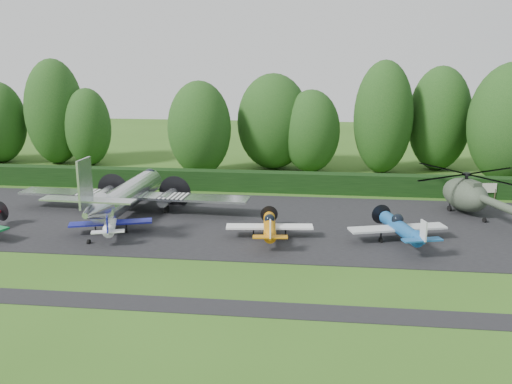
# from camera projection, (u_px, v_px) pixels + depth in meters

# --- Properties ---
(ground) EXTENTS (160.00, 160.00, 0.00)m
(ground) POSITION_uv_depth(u_px,v_px,m) (157.00, 264.00, 38.00)
(ground) COLOR #305618
(ground) RESTS_ON ground
(apron) EXTENTS (70.00, 18.00, 0.01)m
(apron) POSITION_uv_depth(u_px,v_px,m) (191.00, 221.00, 47.63)
(apron) COLOR black
(apron) RESTS_ON ground
(taxiway_verge) EXTENTS (70.00, 2.00, 0.00)m
(taxiway_verge) POSITION_uv_depth(u_px,v_px,m) (126.00, 302.00, 32.22)
(taxiway_verge) COLOR black
(taxiway_verge) RESTS_ON ground
(hedgerow) EXTENTS (90.00, 1.60, 2.00)m
(hedgerow) POSITION_uv_depth(u_px,v_px,m) (216.00, 190.00, 58.23)
(hedgerow) COLOR black
(hedgerow) RESTS_ON ground
(transport_plane) EXTENTS (20.63, 15.82, 6.61)m
(transport_plane) POSITION_uv_depth(u_px,v_px,m) (127.00, 195.00, 48.67)
(transport_plane) COLOR silver
(transport_plane) RESTS_ON ground
(light_plane_white) EXTENTS (6.28, 6.60, 2.41)m
(light_plane_white) POSITION_uv_depth(u_px,v_px,m) (111.00, 222.00, 43.79)
(light_plane_white) COLOR white
(light_plane_white) RESTS_ON ground
(light_plane_orange) EXTENTS (6.55, 6.89, 2.52)m
(light_plane_orange) POSITION_uv_depth(u_px,v_px,m) (270.00, 226.00, 42.65)
(light_plane_orange) COLOR #C0720B
(light_plane_orange) RESTS_ON ground
(light_plane_blue) EXTENTS (7.37, 7.75, 2.83)m
(light_plane_blue) POSITION_uv_depth(u_px,v_px,m) (401.00, 228.00, 41.88)
(light_plane_blue) COLOR #174F8C
(light_plane_blue) RESTS_ON ground
(helicopter) EXTENTS (11.20, 13.12, 3.61)m
(helicopter) POSITION_uv_depth(u_px,v_px,m) (465.00, 192.00, 49.33)
(helicopter) COLOR #364031
(helicopter) RESTS_ON ground
(sign_board) EXTENTS (2.90, 0.11, 1.63)m
(sign_board) POSITION_uv_depth(u_px,v_px,m) (481.00, 189.00, 53.99)
(sign_board) COLOR #3F3326
(sign_board) RESTS_ON ground
(tree_2) EXTENTS (6.71, 6.71, 12.87)m
(tree_2) POSITION_uv_depth(u_px,v_px,m) (383.00, 117.00, 64.87)
(tree_2) COLOR black
(tree_2) RESTS_ON ground
(tree_3) EXTENTS (7.24, 7.24, 12.18)m
(tree_3) POSITION_uv_depth(u_px,v_px,m) (439.00, 119.00, 66.60)
(tree_3) COLOR black
(tree_3) RESTS_ON ground
(tree_5) EXTENTS (7.15, 7.15, 10.64)m
(tree_5) POSITION_uv_depth(u_px,v_px,m) (199.00, 128.00, 64.06)
(tree_5) COLOR black
(tree_5) RESTS_ON ground
(tree_6) EXTENTS (8.86, 8.86, 12.80)m
(tree_6) POSITION_uv_depth(u_px,v_px,m) (511.00, 124.00, 59.46)
(tree_6) COLOR black
(tree_6) RESTS_ON ground
(tree_7) EXTENTS (6.68, 6.68, 9.56)m
(tree_7) POSITION_uv_depth(u_px,v_px,m) (311.00, 131.00, 65.73)
(tree_7) COLOR black
(tree_7) RESTS_ON ground
(tree_8) EXTENTS (8.53, 8.53, 11.30)m
(tree_8) POSITION_uv_depth(u_px,v_px,m) (273.00, 122.00, 67.34)
(tree_8) COLOR black
(tree_8) RESTS_ON ground
(tree_9) EXTENTS (7.15, 7.15, 12.93)m
(tree_9) POSITION_uv_depth(u_px,v_px,m) (55.00, 112.00, 70.37)
(tree_9) COLOR black
(tree_9) RESTS_ON ground
(tree_10) EXTENTS (5.65, 5.65, 9.47)m
(tree_10) POSITION_uv_depth(u_px,v_px,m) (88.00, 127.00, 69.60)
(tree_10) COLOR black
(tree_10) RESTS_ON ground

